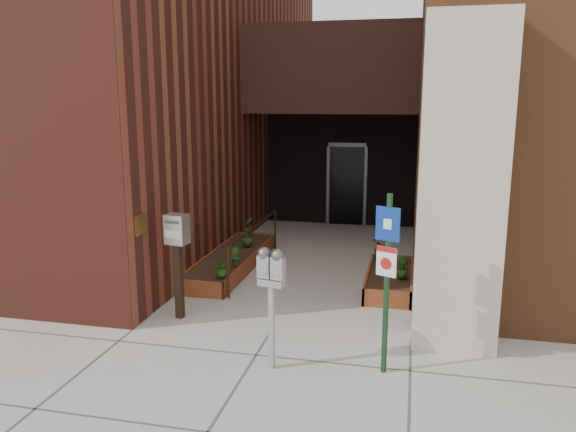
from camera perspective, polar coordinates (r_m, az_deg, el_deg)
The scene contains 15 objects.
ground at distance 8.54m, azimuth -1.42°, elevation -11.12°, with size 80.00×80.00×0.00m, color #9E9991.
architecture at distance 14.77m, azimuth 4.61°, elevation 18.17°, with size 20.00×14.60×10.00m.
planter_left at distance 11.36m, azimuth -5.71°, elevation -4.60°, with size 0.90×3.60×0.30m.
planter_right at distance 10.34m, azimuth 10.29°, elevation -6.39°, with size 0.80×2.20×0.30m.
handrail at distance 11.01m, azimuth -3.39°, elevation -1.79°, with size 0.04×3.34×0.90m.
parking_meter at distance 6.88m, azimuth -1.70°, elevation -6.12°, with size 0.36×0.20×1.56m.
sign_post at distance 6.81m, azimuth 10.01°, elevation -4.96°, with size 0.29×0.14×2.25m.
payment_dropbox at distance 8.65m, azimuth -11.18°, elevation -2.80°, with size 0.36×0.29×1.64m.
shrub_left_a at distance 9.87m, azimuth -6.72°, elevation -5.08°, with size 0.32×0.32×0.36m, color #275718.
shrub_left_b at distance 10.51m, azimuth -5.44°, elevation -4.09°, with size 0.18×0.18×0.32m, color #1C5618.
shrub_left_c at distance 11.84m, azimuth -4.14°, elevation -2.02°, with size 0.23×0.23×0.41m, color #275317.
shrub_left_d at distance 12.77m, azimuth -3.94°, elevation -1.00°, with size 0.22×0.22×0.41m, color #275B1A.
shrub_right_a at distance 9.91m, azimuth 11.53°, elevation -5.10°, with size 0.21×0.21×0.38m, color #1D4F16.
shrub_right_b at distance 10.00m, azimuth 11.73°, elevation -5.21°, with size 0.15×0.15×0.29m, color #1A5819.
shrub_right_c at distance 11.12m, azimuth 9.28°, elevation -3.25°, with size 0.31×0.31×0.34m, color #234F16.
Camera 1 is at (1.93, -7.63, 3.32)m, focal length 35.00 mm.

